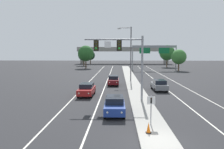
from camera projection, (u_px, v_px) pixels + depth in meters
name	position (u px, v px, depth m)	size (l,w,h in m)	color
ground_plane	(159.00, 143.00, 14.25)	(260.00, 260.00, 0.00)	#28282B
median_island	(136.00, 92.00, 32.14)	(2.40, 110.00, 0.15)	#9E9B93
lane_stripe_oncoming_center	(106.00, 85.00, 39.25)	(0.14, 100.00, 0.01)	silver
lane_stripe_receding_center	(161.00, 85.00, 38.98)	(0.14, 100.00, 0.01)	silver
edge_stripe_left	(86.00, 85.00, 39.34)	(0.14, 100.00, 0.01)	silver
edge_stripe_right	(181.00, 85.00, 38.88)	(0.14, 100.00, 0.01)	silver
overhead_signal_mast	(124.00, 55.00, 25.43)	(6.47, 0.44, 7.20)	gray
median_sign_post	(151.00, 106.00, 17.27)	(0.60, 0.10, 2.20)	gray
street_lamp_median	(130.00, 51.00, 42.61)	(2.58, 0.28, 10.00)	#4C4C51
car_oncoming_blue	(115.00, 105.00, 20.86)	(1.86, 4.49, 1.58)	navy
car_oncoming_red	(87.00, 89.00, 29.43)	(1.90, 4.50, 1.58)	maroon
car_oncoming_darkred	(113.00, 80.00, 38.91)	(1.83, 4.47, 1.58)	#5B0F14
car_receding_grey	(159.00, 85.00, 33.36)	(1.92, 4.51, 1.58)	slate
traffic_cone_median_nose	(148.00, 128.00, 15.56)	(0.36, 0.36, 0.74)	black
highway_sign_gantry	(154.00, 50.00, 69.12)	(13.28, 0.42, 7.50)	gray
overpass_bridge	(124.00, 51.00, 105.70)	(42.40, 6.40, 7.65)	gray
tree_far_left_c	(86.00, 53.00, 77.00)	(5.27, 5.27, 7.63)	#4C3823
tree_far_right_c	(179.00, 57.00, 66.99)	(4.32, 4.32, 6.25)	#4C3823
tree_far_right_a	(167.00, 53.00, 82.95)	(5.49, 5.49, 7.94)	#4C3823
tree_far_left_b	(90.00, 55.00, 103.02)	(4.11, 4.11, 5.95)	#4C3823
tree_far_left_a	(84.00, 55.00, 90.93)	(4.44, 4.44, 6.42)	#4C3823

